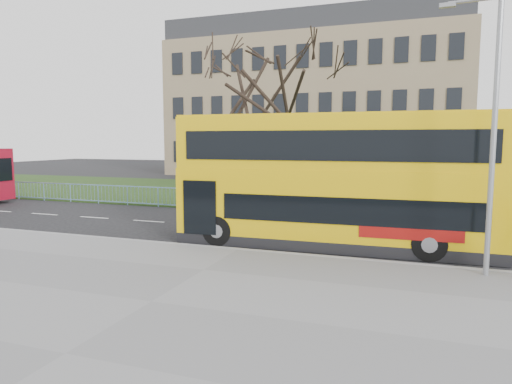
# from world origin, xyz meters

# --- Properties ---
(ground) EXTENTS (120.00, 120.00, 0.00)m
(ground) POSITION_xyz_m (0.00, 0.00, 0.00)
(ground) COLOR black
(ground) RESTS_ON ground
(pavement) EXTENTS (80.00, 10.50, 0.12)m
(pavement) POSITION_xyz_m (0.00, -6.75, 0.06)
(pavement) COLOR slate
(pavement) RESTS_ON ground
(kerb) EXTENTS (80.00, 0.20, 0.14)m
(kerb) POSITION_xyz_m (0.00, -1.55, 0.07)
(kerb) COLOR gray
(kerb) RESTS_ON ground
(grass_verge) EXTENTS (80.00, 15.40, 0.08)m
(grass_verge) POSITION_xyz_m (0.00, 14.30, 0.04)
(grass_verge) COLOR #1C3212
(grass_verge) RESTS_ON ground
(guard_railing) EXTENTS (40.00, 0.12, 1.10)m
(guard_railing) POSITION_xyz_m (0.00, 6.60, 0.55)
(guard_railing) COLOR #6F9BC6
(guard_railing) RESTS_ON ground
(bare_tree) EXTENTS (7.91, 7.91, 11.29)m
(bare_tree) POSITION_xyz_m (-3.00, 10.00, 5.73)
(bare_tree) COLOR black
(bare_tree) RESTS_ON grass_verge
(civic_building) EXTENTS (30.00, 15.00, 14.00)m
(civic_building) POSITION_xyz_m (-5.00, 35.00, 7.00)
(civic_building) COLOR #8D765A
(civic_building) RESTS_ON ground
(yellow_bus) EXTENTS (10.74, 2.87, 4.47)m
(yellow_bus) POSITION_xyz_m (2.73, 0.39, 2.40)
(yellow_bus) COLOR #E3B509
(yellow_bus) RESTS_ON ground
(street_lamp) EXTENTS (1.50, 0.28, 7.10)m
(street_lamp) POSITION_xyz_m (7.15, -2.06, 4.01)
(street_lamp) COLOR gray
(street_lamp) RESTS_ON pavement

